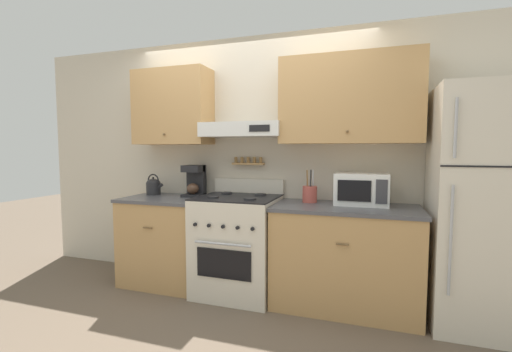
{
  "coord_description": "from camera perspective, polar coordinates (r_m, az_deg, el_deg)",
  "views": [
    {
      "loc": [
        1.19,
        -2.72,
        1.4
      ],
      "look_at": [
        0.2,
        0.28,
        1.15
      ],
      "focal_mm": 24.0,
      "sensor_mm": 36.0,
      "label": 1
    }
  ],
  "objects": [
    {
      "name": "stove_range",
      "position": [
        3.39,
        -3.06,
        -11.3
      ],
      "size": [
        0.75,
        0.71,
        1.09
      ],
      "color": "beige",
      "rests_on": "ground_plane"
    },
    {
      "name": "refrigerator",
      "position": [
        3.18,
        33.23,
        -4.52
      ],
      "size": [
        0.69,
        0.7,
        1.88
      ],
      "color": "beige",
      "rests_on": "ground_plane"
    },
    {
      "name": "wall_back",
      "position": [
        3.52,
        0.13,
        5.59
      ],
      "size": [
        5.2,
        0.46,
        2.55
      ],
      "color": "beige",
      "rests_on": "ground_plane"
    },
    {
      "name": "coffee_maker",
      "position": [
        3.67,
        -10.16,
        -0.82
      ],
      "size": [
        0.2,
        0.21,
        0.33
      ],
      "color": "black",
      "rests_on": "counter_left"
    },
    {
      "name": "utensil_crock",
      "position": [
        3.25,
        8.95,
        -2.93
      ],
      "size": [
        0.14,
        0.14,
        0.31
      ],
      "color": "#B24C42",
      "rests_on": "counter_right"
    },
    {
      "name": "tea_kettle",
      "position": [
        3.91,
        -16.72,
        -1.63
      ],
      "size": [
        0.2,
        0.16,
        0.23
      ],
      "color": "#232326",
      "rests_on": "counter_left"
    },
    {
      "name": "ground_plane",
      "position": [
        3.28,
        -5.18,
        -20.77
      ],
      "size": [
        16.0,
        16.0,
        0.0
      ],
      "primitive_type": "plane",
      "color": "brown"
    },
    {
      "name": "microwave",
      "position": [
        3.22,
        17.15,
        -2.05
      ],
      "size": [
        0.46,
        0.36,
        0.28
      ],
      "color": "white",
      "rests_on": "counter_right"
    },
    {
      "name": "counter_left",
      "position": [
        3.77,
        -14.54,
        -10.2
      ],
      "size": [
        0.85,
        0.67,
        0.9
      ],
      "color": "tan",
      "rests_on": "ground_plane"
    },
    {
      "name": "counter_right",
      "position": [
        3.21,
        14.59,
        -12.84
      ],
      "size": [
        1.26,
        0.67,
        0.9
      ],
      "color": "tan",
      "rests_on": "ground_plane"
    }
  ]
}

